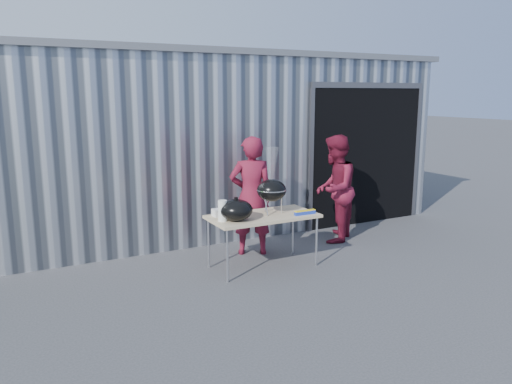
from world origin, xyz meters
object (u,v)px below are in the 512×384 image
kettle_grill (272,184)px  person_bystander (335,189)px  person_cook (251,196)px  folding_table (263,218)px

kettle_grill → person_bystander: 1.63m
person_cook → person_bystander: size_ratio=1.02×
person_cook → person_bystander: 1.51m
kettle_grill → person_cook: bearing=91.2°
folding_table → person_cook: size_ratio=0.84×
folding_table → person_cook: person_cook is taller
folding_table → kettle_grill: 0.49m
kettle_grill → person_cook: (-0.01, 0.59, -0.28)m
kettle_grill → person_bystander: (1.50, 0.56, -0.30)m
folding_table → kettle_grill: bearing=8.1°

